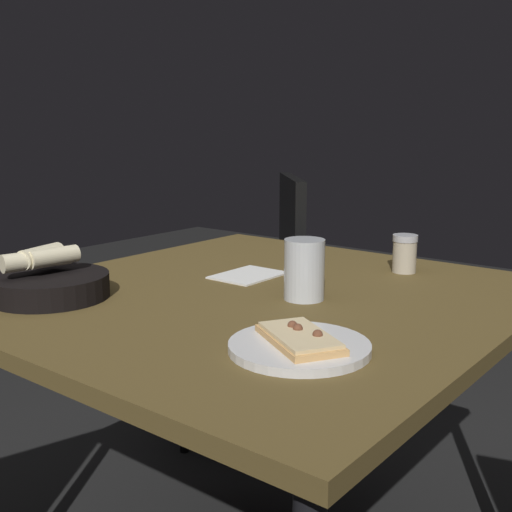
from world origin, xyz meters
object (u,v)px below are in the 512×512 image
object	(u,v)px
beer_glass	(304,272)
chair_far	(260,290)
bread_basket	(50,282)
pizza_plate	(299,345)
pepper_shaker	(404,256)
dining_table	(259,322)

from	to	relation	value
beer_glass	chair_far	distance (m)	1.04
bread_basket	pizza_plate	bearing A→B (deg)	-84.46
beer_glass	pepper_shaker	size ratio (longest dim) A/B	1.36
pepper_shaker	chair_far	distance (m)	0.87
bread_basket	chair_far	distance (m)	1.11
pizza_plate	pepper_shaker	distance (m)	0.61
pepper_shaker	dining_table	bearing A→B (deg)	156.85
chair_far	pizza_plate	bearing A→B (deg)	-139.20
pepper_shaker	chair_far	size ratio (longest dim) A/B	0.10
pizza_plate	chair_far	world-z (taller)	chair_far
pepper_shaker	pizza_plate	bearing A→B (deg)	-169.28
beer_glass	pepper_shaker	distance (m)	0.35
dining_table	pepper_shaker	world-z (taller)	pepper_shaker
bread_basket	chair_far	size ratio (longest dim) A/B	0.25
dining_table	bread_basket	bearing A→B (deg)	134.02
pepper_shaker	chair_far	world-z (taller)	chair_far
bread_basket	beer_glass	distance (m)	0.51
dining_table	beer_glass	distance (m)	0.16
beer_glass	pepper_shaker	bearing A→B (deg)	-8.54
beer_glass	pizza_plate	bearing A→B (deg)	-147.03
beer_glass	chair_far	xyz separation A→B (m)	(0.73, 0.68, -0.30)
bread_basket	beer_glass	size ratio (longest dim) A/B	1.93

